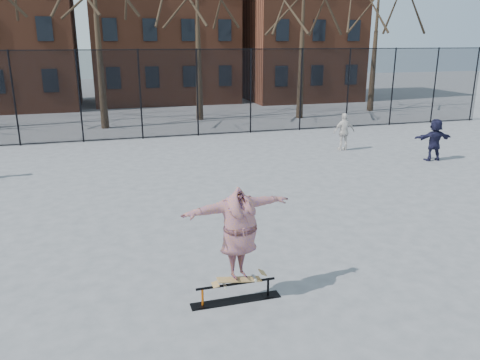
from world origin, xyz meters
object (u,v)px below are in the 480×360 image
object	(u,v)px
skater	(239,234)
bystander_white	(344,132)
bystander_navy	(435,140)
skate_rail	(236,294)
skateboard	(239,280)

from	to	relation	value
skater	bystander_white	distance (m)	12.40
bystander_white	bystander_navy	bearing A→B (deg)	137.65
skater	bystander_navy	distance (m)	12.32
skate_rail	bystander_white	distance (m)	12.44
bystander_white	skater	bearing A→B (deg)	56.92
skateboard	bystander_white	size ratio (longest dim) A/B	0.54
bystander_white	skateboard	bearing A→B (deg)	56.92
skate_rail	bystander_navy	world-z (taller)	bystander_navy
skateboard	skater	size ratio (longest dim) A/B	0.42
skate_rail	skater	world-z (taller)	skater
bystander_navy	skate_rail	bearing A→B (deg)	42.74
bystander_white	bystander_navy	size ratio (longest dim) A/B	0.97
bystander_white	bystander_navy	distance (m)	3.46
skate_rail	skater	bearing A→B (deg)	-0.00
skate_rail	bystander_navy	bearing A→B (deg)	37.27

